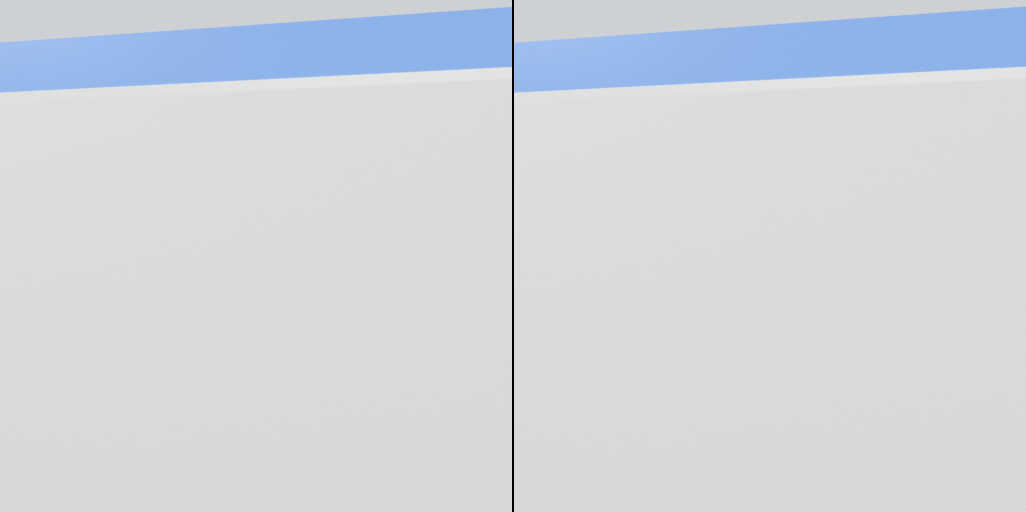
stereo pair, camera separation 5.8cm
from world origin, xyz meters
The scene contains 11 objects.
ground centered at (0.00, 0.00, 0.00)m, with size 80.00×80.00×0.00m, color #2D3033.
city_bus centered at (0.86, 1.27, 1.88)m, with size 11.54×2.85×3.15m.
parked_van centered at (-4.49, 6.79, 1.18)m, with size 4.80×2.17×2.05m.
pedestrian centered at (7.78, 2.82, 0.89)m, with size 0.38×0.38×1.79m.
traffic_sign centered at (2.24, -3.10, 1.89)m, with size 0.08×0.60×2.80m.
lane_dash_leftmost centered at (-6.00, -2.41, 0.00)m, with size 2.00×0.20×0.01m, color silver.
lane_dash_left centered at (-2.00, -2.41, 0.00)m, with size 2.00×0.20×0.01m, color silver.
lane_dash_centre centered at (2.00, -2.41, 0.00)m, with size 2.00×0.20×0.01m, color silver.
lane_dash_right centered at (6.00, -2.41, 0.00)m, with size 2.00×0.20×0.01m, color silver.
pedestrian_overpass centered at (0.00, 11.53, 5.39)m, with size 30.55×2.60×7.17m.
station_building centered at (-4.69, 16.85, 2.10)m, with size 9.00×5.04×4.20m.
Camera 2 is at (-3.47, 23.30, 3.20)m, focal length 35.79 mm.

